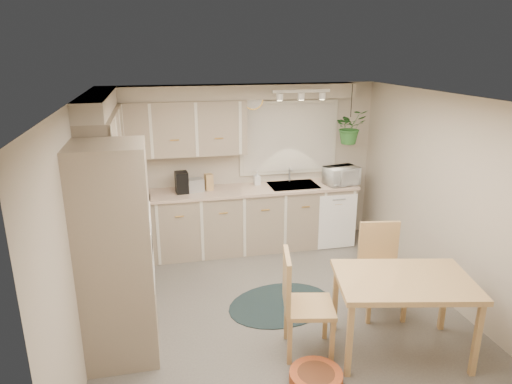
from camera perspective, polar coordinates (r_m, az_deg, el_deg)
floor at (r=5.39m, az=2.92°, el=-14.73°), size 4.20×4.20×0.00m
ceiling at (r=4.59m, az=3.38°, el=11.57°), size 4.20×4.20×0.00m
wall_back at (r=6.81m, az=-1.65°, el=3.27°), size 4.00×0.04×2.40m
wall_front at (r=3.10m, az=14.11°, el=-15.73°), size 4.00×0.04×2.40m
wall_left at (r=4.75m, az=-20.85°, el=-4.31°), size 0.04×4.20×2.40m
wall_right at (r=5.71m, az=22.83°, el=-0.94°), size 0.04×4.20×2.40m
base_cab_left at (r=5.81m, az=-16.00°, el=-7.89°), size 0.60×1.85×0.90m
base_cab_back at (r=6.72m, az=-2.78°, el=-3.64°), size 3.60×0.60×0.90m
counter_left at (r=5.63m, az=-16.30°, el=-3.54°), size 0.64×1.89×0.04m
counter_back at (r=6.56m, az=-2.82°, el=0.16°), size 3.64×0.64×0.04m
oven_stack at (r=4.42m, az=-17.07°, el=-7.65°), size 0.65×0.65×2.10m
wall_oven_face at (r=4.40m, az=-12.89°, el=-7.40°), size 0.02×0.56×0.58m
upper_cab_left at (r=5.51m, az=-18.43°, el=5.65°), size 0.35×2.00×0.75m
upper_cab_back at (r=6.40m, az=-10.29°, el=7.80°), size 2.00×0.35×0.75m
soffit_left at (r=5.45m, az=-19.18°, el=10.52°), size 0.30×2.00×0.20m
soffit_back at (r=6.45m, az=-3.26°, el=12.37°), size 3.60×0.30×0.20m
cooktop at (r=5.08m, az=-16.54°, el=-5.55°), size 0.52×0.58×0.02m
range_hood at (r=4.93m, az=-17.22°, el=-0.68°), size 0.40×0.60×0.14m
window_blinds at (r=6.86m, az=4.15°, el=6.76°), size 1.40×0.02×1.00m
window_frame at (r=6.87m, az=4.13°, el=6.78°), size 1.50×0.02×1.10m
sink at (r=6.78m, az=4.68°, el=0.52°), size 0.70×0.48×0.10m
dishwasher_front at (r=6.86m, az=10.15°, el=-3.70°), size 0.58×0.02×0.83m
track_light_bar at (r=6.27m, az=5.69°, el=12.45°), size 0.80×0.04×0.04m
wall_clock at (r=6.64m, az=-0.38°, el=11.51°), size 0.30×0.03×0.30m
dining_table at (r=4.79m, az=17.65°, el=-14.46°), size 1.42×1.09×0.80m
chair_left at (r=4.55m, az=6.67°, el=-13.73°), size 0.58×0.58×1.04m
chair_back at (r=5.31m, az=15.59°, el=-9.60°), size 0.55×0.55×1.02m
braided_rug at (r=5.52m, az=3.09°, el=-13.84°), size 1.44×1.21×0.01m
pet_bed at (r=4.44m, az=7.50°, el=-22.05°), size 0.60×0.60×0.11m
microwave at (r=6.87m, az=10.63°, el=2.27°), size 0.52×0.36×0.33m
soap_bottle at (r=6.76m, az=0.13°, el=1.30°), size 0.10×0.21×0.09m
hanging_plant at (r=6.78m, az=11.64°, el=7.54°), size 0.52×0.56×0.39m
coffee_maker at (r=6.44m, az=-9.27°, el=1.20°), size 0.18×0.22×0.30m
toaster at (r=6.49m, az=-7.92°, el=0.83°), size 0.32×0.22×0.18m
knife_block at (r=6.53m, az=-5.92°, el=1.26°), size 0.13×0.13×0.23m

